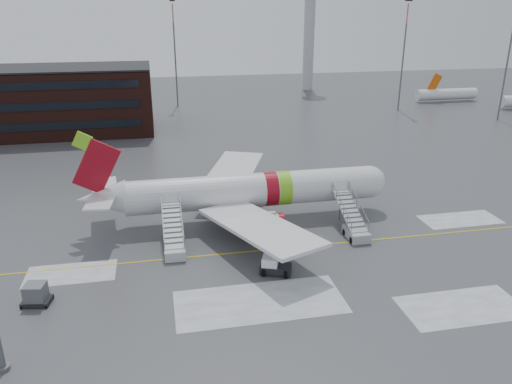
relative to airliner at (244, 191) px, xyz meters
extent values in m
plane|color=#494C4F|center=(4.24, -7.01, -3.42)|extent=(260.00, 260.00, 0.00)
cylinder|color=silver|center=(0.95, 0.00, 0.08)|extent=(28.00, 3.80, 3.80)
sphere|color=silver|center=(14.95, 0.00, 0.08)|extent=(3.80, 3.80, 3.80)
cube|color=black|center=(16.00, 0.00, 0.58)|extent=(1.09, 1.60, 0.97)
cone|color=silver|center=(-15.45, 0.00, 0.33)|extent=(5.20, 3.72, 3.72)
cube|color=maroon|center=(-15.55, 0.00, 3.88)|extent=(5.27, 0.30, 6.09)
cube|color=#7CCD20|center=(-16.65, 0.00, 6.68)|extent=(2.16, 0.26, 2.16)
cube|color=silver|center=(-15.25, 2.60, 0.98)|extent=(3.07, 4.85, 0.18)
cube|color=silver|center=(-15.25, -2.60, 0.98)|extent=(3.07, 4.85, 0.18)
cube|color=silver|center=(-0.05, 8.50, -0.52)|extent=(10.72, 15.97, 1.13)
cube|color=silver|center=(-0.05, -8.50, -0.52)|extent=(10.72, 15.97, 1.13)
cylinder|color=silver|center=(1.45, 5.20, -1.87)|extent=(3.40, 2.10, 2.10)
cylinder|color=silver|center=(1.45, -5.20, -1.87)|extent=(3.40, 2.10, 2.10)
cylinder|color=#595B60|center=(12.95, 0.00, -2.52)|extent=(0.20, 0.20, 1.80)
cylinder|color=black|center=(12.95, 0.00, -2.97)|extent=(0.90, 0.56, 0.90)
cylinder|color=black|center=(0.45, 2.40, -2.97)|extent=(0.90, 0.56, 0.90)
cylinder|color=black|center=(0.45, -2.40, -2.97)|extent=(0.90, 0.56, 0.90)
cube|color=#A2A5A9|center=(10.63, -7.30, -2.87)|extent=(2.00, 3.20, 1.00)
cube|color=#A2A5A9|center=(10.63, -5.20, -1.19)|extent=(1.90, 5.87, 2.52)
cube|color=#A2A5A9|center=(10.63, -1.90, -0.02)|extent=(1.90, 1.40, 0.15)
cylinder|color=#595B60|center=(10.63, -2.30, -1.72)|extent=(0.16, 0.16, 3.40)
cylinder|color=black|center=(9.73, -8.30, -3.07)|extent=(0.25, 0.70, 0.70)
cylinder|color=black|center=(11.53, -6.30, -3.07)|extent=(0.25, 0.70, 0.70)
cube|color=#B7BBBF|center=(-8.26, -7.30, -2.87)|extent=(2.00, 3.20, 1.00)
cube|color=#B7BBBF|center=(-8.26, -5.20, -1.19)|extent=(1.90, 5.87, 2.52)
cube|color=#B7BBBF|center=(-8.26, -1.90, -0.02)|extent=(1.90, 1.40, 0.15)
cylinder|color=#595B60|center=(-8.26, -2.30, -1.72)|extent=(0.16, 0.16, 3.40)
cylinder|color=black|center=(-9.16, -8.30, -3.07)|extent=(0.25, 0.70, 0.70)
cylinder|color=black|center=(-7.36, -6.30, -3.07)|extent=(0.25, 0.70, 0.70)
cube|color=black|center=(0.63, -12.64, -2.96)|extent=(3.18, 2.43, 0.71)
cube|color=white|center=(0.16, -12.46, -2.26)|extent=(1.83, 1.83, 0.91)
cube|color=black|center=(0.16, -12.46, -1.91)|extent=(1.60, 1.66, 0.15)
cylinder|color=black|center=(-0.57, -12.94, -3.07)|extent=(0.54, 0.77, 0.71)
cylinder|color=black|center=(1.31, -13.66, -3.07)|extent=(0.54, 0.77, 0.71)
cylinder|color=black|center=(-0.06, -11.62, -3.07)|extent=(0.54, 0.77, 0.71)
cylinder|color=black|center=(1.82, -12.35, -3.07)|extent=(0.54, 0.77, 0.71)
cube|color=black|center=(-19.77, -13.60, -3.17)|extent=(2.45, 1.96, 0.35)
cube|color=#5A5D61|center=(-19.77, -13.60, -2.36)|extent=(1.84, 1.76, 1.51)
cylinder|color=black|center=(-20.78, -14.31, -3.27)|extent=(0.23, 0.33, 0.30)
cylinder|color=black|center=(-18.77, -12.90, -3.27)|extent=(0.23, 0.33, 0.30)
cylinder|color=#595B60|center=(-20.41, -21.55, -3.27)|extent=(0.90, 0.90, 0.30)
cylinder|color=#B2B5BA|center=(34.24, 87.99, 10.58)|extent=(3.00, 3.00, 28.00)
cylinder|color=#595B60|center=(46.24, 54.99, 6.18)|extent=(0.36, 0.36, 19.20)
cylinder|color=#CC7272|center=(46.24, 54.99, 17.70)|extent=(0.32, 0.32, 4.32)
cube|color=black|center=(46.24, 54.99, 20.58)|extent=(1.20, 1.20, 0.50)
cylinder|color=#595B60|center=(-3.76, 70.99, 6.18)|extent=(0.36, 0.36, 19.20)
cylinder|color=#CC7272|center=(-3.76, 70.99, 17.70)|extent=(0.32, 0.32, 4.32)
cube|color=black|center=(-3.76, 70.99, 20.58)|extent=(1.20, 1.20, 0.50)
cylinder|color=#595B60|center=(62.24, 40.99, 6.18)|extent=(0.36, 0.36, 19.20)
camera|label=1|loc=(-9.08, -51.65, 19.67)|focal=35.00mm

